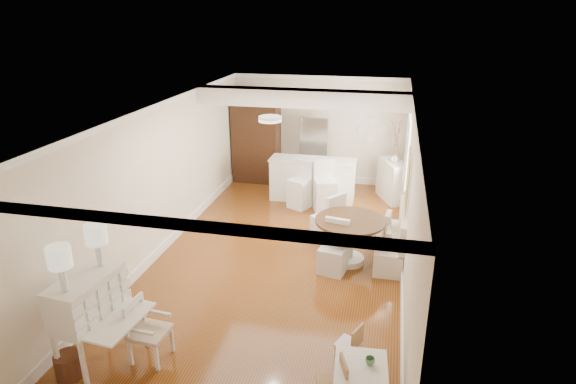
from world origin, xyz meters
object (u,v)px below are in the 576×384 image
at_px(kids_chair_b, 348,343).
at_px(fridge, 327,153).
at_px(breakfast_counter, 313,180).
at_px(bar_stool_right, 325,187).
at_px(secretary_bureau, 91,320).
at_px(dining_table, 349,241).
at_px(sideboard, 393,181).
at_px(slip_chair_far, 328,216).
at_px(bar_stool_left, 300,185).
at_px(wicker_basket, 69,366).
at_px(pantry_cabinet, 256,139).
at_px(gustavian_armchair, 150,331).
at_px(kids_chair_a, 332,384).
at_px(slip_chair_near, 333,248).

bearing_deg(kids_chair_b, fridge, -146.36).
height_order(kids_chair_b, fridge, fridge).
bearing_deg(breakfast_counter, bar_stool_right, -58.13).
height_order(secretary_bureau, dining_table, secretary_bureau).
distance_m(kids_chair_b, dining_table, 2.70).
bearing_deg(sideboard, slip_chair_far, -140.18).
distance_m(bar_stool_left, sideboard, 2.33).
height_order(wicker_basket, fridge, fridge).
bearing_deg(bar_stool_right, slip_chair_far, -98.37).
bearing_deg(pantry_cabinet, fridge, -0.90).
distance_m(dining_table, breakfast_counter, 3.17).
bearing_deg(bar_stool_right, kids_chair_b, -96.87).
bearing_deg(breakfast_counter, gustavian_armchair, -100.27).
distance_m(breakfast_counter, pantry_cabinet, 2.11).
bearing_deg(breakfast_counter, wicker_basket, -106.44).
height_order(secretary_bureau, bar_stool_right, secretary_bureau).
distance_m(wicker_basket, bar_stool_left, 6.36).
height_order(secretary_bureau, gustavian_armchair, secretary_bureau).
bearing_deg(kids_chair_b, slip_chair_far, -144.46).
xyz_separation_m(dining_table, breakfast_counter, (-1.18, 2.94, 0.09)).
xyz_separation_m(kids_chair_a, slip_chair_near, (-0.39, 3.10, 0.14)).
xyz_separation_m(dining_table, fridge, (-0.98, 3.99, 0.47)).
bearing_deg(fridge, secretary_bureau, -105.23).
relative_size(kids_chair_b, bar_stool_right, 0.50).
bearing_deg(bar_stool_left, kids_chair_b, -47.18).
xyz_separation_m(kids_chair_b, sideboard, (0.46, 6.06, 0.18)).
xyz_separation_m(dining_table, pantry_cabinet, (-2.88, 4.02, 0.72)).
bearing_deg(fridge, bar_stool_left, -104.44).
xyz_separation_m(slip_chair_far, fridge, (-0.46, 3.16, 0.39)).
height_order(kids_chair_a, fridge, fridge).
xyz_separation_m(secretary_bureau, bar_stool_left, (1.59, 5.75, -0.08)).
distance_m(gustavian_armchair, bar_stool_right, 5.67).
xyz_separation_m(slip_chair_far, breakfast_counter, (-0.66, 2.11, 0.00)).
distance_m(slip_chair_near, bar_stool_right, 2.74).
bearing_deg(gustavian_armchair, kids_chair_a, -93.62).
height_order(bar_stool_right, sideboard, bar_stool_right).
bearing_deg(breakfast_counter, kids_chair_a, -78.35).
bearing_deg(secretary_bureau, bar_stool_left, 80.33).
bearing_deg(fridge, kids_chair_a, -81.44).
relative_size(dining_table, pantry_cabinet, 0.55).
xyz_separation_m(gustavian_armchair, slip_chair_near, (2.04, 2.78, 0.04)).
xyz_separation_m(slip_chair_far, bar_stool_left, (-0.87, 1.57, 0.04)).
height_order(pantry_cabinet, sideboard, pantry_cabinet).
xyz_separation_m(secretary_bureau, slip_chair_near, (2.74, 2.97, -0.16)).
bearing_deg(fridge, slip_chair_near, -80.43).
height_order(gustavian_armchair, wicker_basket, gustavian_armchair).
bearing_deg(kids_chair_b, slip_chair_near, -144.58).
relative_size(slip_chair_near, slip_chair_far, 0.92).
bearing_deg(gustavian_armchair, bar_stool_right, -11.50).
bearing_deg(kids_chair_b, wicker_basket, -50.11).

